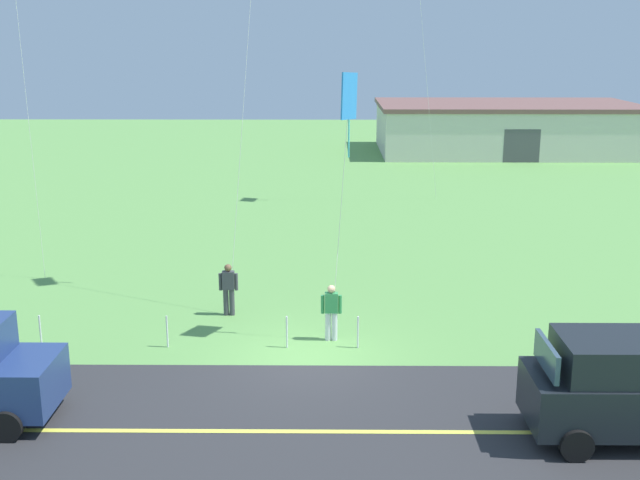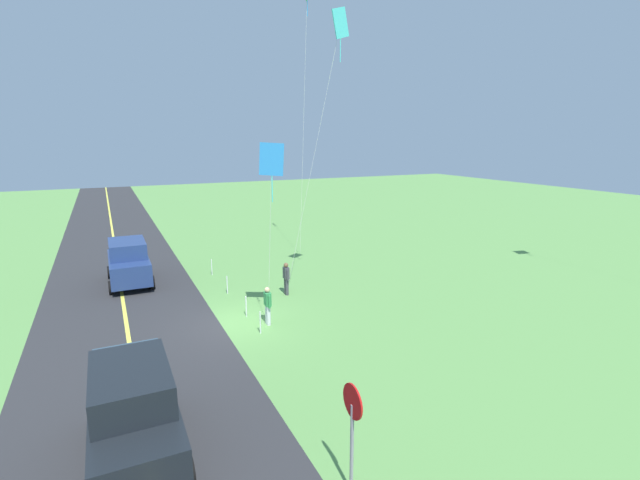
{
  "view_description": "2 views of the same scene",
  "coord_description": "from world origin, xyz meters",
  "px_view_note": "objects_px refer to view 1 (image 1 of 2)",
  "views": [
    {
      "loc": [
        0.56,
        -19.34,
        8.25
      ],
      "look_at": [
        0.37,
        2.25,
        2.62
      ],
      "focal_mm": 44.41,
      "sensor_mm": 36.0,
      "label": 1
    },
    {
      "loc": [
        17.39,
        -4.32,
        7.49
      ],
      "look_at": [
        -0.62,
        4.24,
        2.99
      ],
      "focal_mm": 25.59,
      "sensor_mm": 36.0,
      "label": 2
    }
  ],
  "objects_px": {
    "person_adult_companion": "(331,311)",
    "warehouse_distant": "(506,127)",
    "car_suv_foreground": "(631,387)",
    "person_adult_near": "(229,288)",
    "kite_blue_mid": "(349,100)"
  },
  "relations": [
    {
      "from": "person_adult_companion",
      "to": "person_adult_near",
      "type": "bearing_deg",
      "value": 56.58
    },
    {
      "from": "car_suv_foreground",
      "to": "kite_blue_mid",
      "type": "height_order",
      "value": "kite_blue_mid"
    },
    {
      "from": "person_adult_near",
      "to": "car_suv_foreground",
      "type": "bearing_deg",
      "value": -155.83
    },
    {
      "from": "kite_blue_mid",
      "to": "warehouse_distant",
      "type": "height_order",
      "value": "kite_blue_mid"
    },
    {
      "from": "person_adult_near",
      "to": "kite_blue_mid",
      "type": "relative_size",
      "value": 0.22
    },
    {
      "from": "person_adult_companion",
      "to": "warehouse_distant",
      "type": "bearing_deg",
      "value": -19.57
    },
    {
      "from": "kite_blue_mid",
      "to": "warehouse_distant",
      "type": "xyz_separation_m",
      "value": [
        12.31,
        36.45,
        -4.83
      ]
    },
    {
      "from": "car_suv_foreground",
      "to": "warehouse_distant",
      "type": "height_order",
      "value": "warehouse_distant"
    },
    {
      "from": "person_adult_near",
      "to": "person_adult_companion",
      "type": "relative_size",
      "value": 1.0
    },
    {
      "from": "person_adult_companion",
      "to": "warehouse_distant",
      "type": "relative_size",
      "value": 0.09
    },
    {
      "from": "person_adult_near",
      "to": "kite_blue_mid",
      "type": "bearing_deg",
      "value": -144.86
    },
    {
      "from": "person_adult_companion",
      "to": "car_suv_foreground",
      "type": "bearing_deg",
      "value": -131.66
    },
    {
      "from": "car_suv_foreground",
      "to": "warehouse_distant",
      "type": "relative_size",
      "value": 0.24
    },
    {
      "from": "car_suv_foreground",
      "to": "kite_blue_mid",
      "type": "distance_m",
      "value": 9.69
    },
    {
      "from": "kite_blue_mid",
      "to": "person_adult_companion",
      "type": "bearing_deg",
      "value": -160.96
    }
  ]
}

